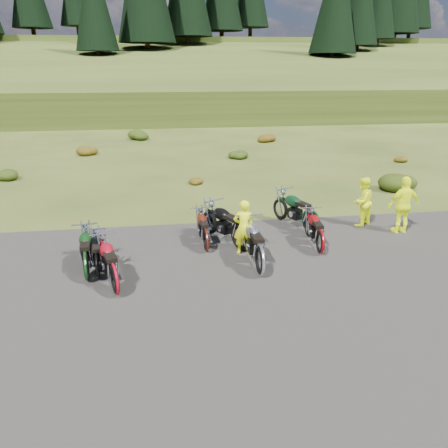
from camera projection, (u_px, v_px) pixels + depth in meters
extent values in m
plane|color=#303E14|center=(237.00, 276.00, 11.26)|extent=(300.00, 300.00, 0.00)
cube|color=black|center=(253.00, 318.00, 9.40)|extent=(20.00, 12.00, 0.04)
cube|color=#334015|center=(165.00, 84.00, 113.42)|extent=(300.00, 90.00, 9.17)
cylinder|color=black|center=(34.00, 34.00, 69.27)|extent=(0.70, 0.70, 2.20)
cylinder|color=black|center=(79.00, 32.00, 75.36)|extent=(0.70, 0.70, 2.20)
cylinder|color=black|center=(99.00, 59.00, 54.53)|extent=(0.70, 0.70, 2.20)
cylinder|color=black|center=(148.00, 50.00, 60.49)|extent=(0.70, 0.70, 2.20)
cylinder|color=black|center=(188.00, 43.00, 66.44)|extent=(0.70, 0.70, 2.20)
cylinder|color=black|center=(222.00, 37.00, 72.40)|extent=(0.70, 0.70, 2.20)
cylinder|color=black|center=(250.00, 33.00, 78.42)|extent=(0.70, 0.70, 2.20)
cylinder|color=black|center=(331.00, 61.00, 57.66)|extent=(0.70, 0.70, 2.20)
cylinder|color=black|center=(356.00, 52.00, 63.61)|extent=(0.70, 0.70, 2.20)
cylinder|color=black|center=(377.00, 45.00, 69.57)|extent=(0.70, 0.70, 2.20)
cylinder|color=black|center=(394.00, 39.00, 75.53)|extent=(0.70, 0.70, 2.20)
cylinder|color=black|center=(409.00, 34.00, 81.48)|extent=(0.70, 0.70, 2.20)
ellipsoid|color=#1E330C|center=(5.00, 173.00, 20.44)|extent=(1.03, 1.03, 0.61)
ellipsoid|color=#663A0C|center=(86.00, 149.00, 25.72)|extent=(1.30, 1.30, 0.77)
ellipsoid|color=#1E330C|center=(139.00, 133.00, 31.00)|extent=(1.56, 1.56, 0.92)
ellipsoid|color=#663A0C|center=(194.00, 179.00, 19.67)|extent=(0.77, 0.77, 0.45)
ellipsoid|color=#1E330C|center=(237.00, 153.00, 24.95)|extent=(1.03, 1.03, 0.61)
ellipsoid|color=#663A0C|center=(266.00, 136.00, 30.23)|extent=(1.30, 1.30, 0.77)
ellipsoid|color=#1E330C|center=(399.00, 179.00, 18.80)|extent=(1.56, 1.56, 0.92)
ellipsoid|color=#663A0C|center=(398.00, 158.00, 24.19)|extent=(0.77, 0.77, 0.45)
imported|color=#EEFF0D|center=(244.00, 228.00, 12.25)|extent=(0.59, 0.40, 1.59)
imported|color=#EEFF0D|center=(362.00, 202.00, 14.44)|extent=(1.00, 0.94, 1.64)
imported|color=#EEFF0D|center=(404.00, 206.00, 13.77)|extent=(1.11, 0.52, 1.84)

